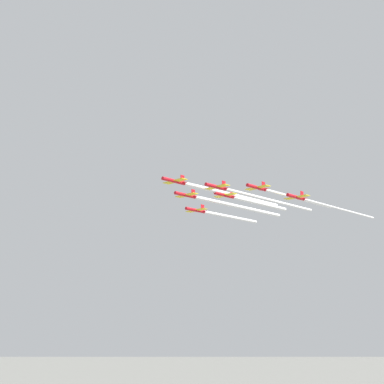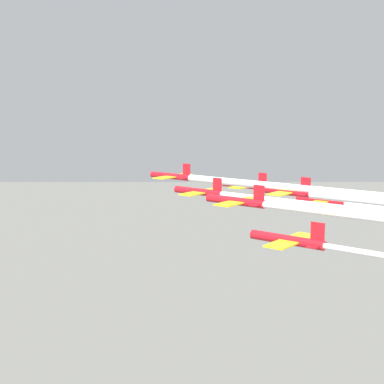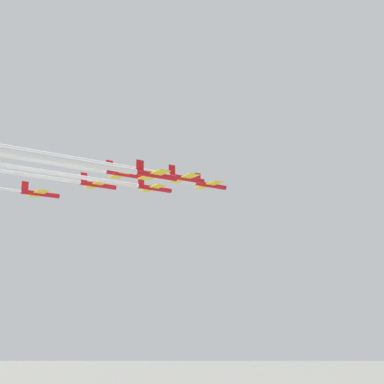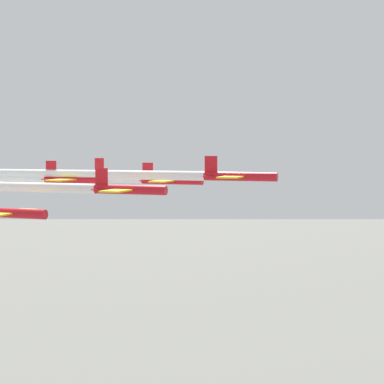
{
  "view_description": "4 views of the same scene",
  "coord_description": "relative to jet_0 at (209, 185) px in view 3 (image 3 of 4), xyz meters",
  "views": [
    {
      "loc": [
        3.93,
        124.37,
        73.12
      ],
      "look_at": [
        -65.16,
        -35.45,
        113.84
      ],
      "focal_mm": 50.0,
      "sensor_mm": 36.0,
      "label": 1
    },
    {
      "loc": [
        -155.2,
        11.28,
        131.05
      ],
      "look_at": [
        -64.08,
        -41.67,
        115.09
      ],
      "focal_mm": 50.0,
      "sensor_mm": 36.0,
      "label": 2
    },
    {
      "loc": [
        -95.71,
        -174.18,
        84.0
      ],
      "look_at": [
        -64.94,
        -38.84,
        115.97
      ],
      "focal_mm": 50.0,
      "sensor_mm": 36.0,
      "label": 3
    },
    {
      "loc": [
        -17.55,
        -98.32,
        121.01
      ],
      "look_at": [
        -65.97,
        -42.09,
        115.78
      ],
      "focal_mm": 50.0,
      "sensor_mm": 36.0,
      "label": 4
    }
  ],
  "objects": [
    {
      "name": "smoke_trail_0",
      "position": [
        -29.06,
        -11.53,
        -0.05
      ],
      "size": [
        49.94,
        20.87,
        1.33
      ],
      "rotation": [
        0.0,
        0.0,
        5.09
      ],
      "color": "white"
    },
    {
      "name": "jet_4",
      "position": [
        -23.96,
        -9.51,
        -0.76
      ],
      "size": [
        10.05,
        9.79,
        3.41
      ],
      "rotation": [
        0.0,
        0.0,
        5.09
      ],
      "color": "red"
    },
    {
      "name": "smoke_trail_1",
      "position": [
        -44.32,
        -9.43,
        -1.15
      ],
      "size": [
        50.79,
        20.97,
        1.03
      ],
      "rotation": [
        0.0,
        0.0,
        5.09
      ],
      "color": "white"
    },
    {
      "name": "jet_2",
      "position": [
        -9.18,
        -11.8,
        -1.6
      ],
      "size": [
        10.05,
        9.79,
        3.41
      ],
      "rotation": [
        0.0,
        0.0,
        5.09
      ],
      "color": "red"
    },
    {
      "name": "smoke_trail_4",
      "position": [
        -43.89,
        -17.42,
        -0.81
      ],
      "size": [
        31.69,
        13.64,
        1.35
      ],
      "rotation": [
        0.0,
        0.0,
        5.09
      ],
      "color": "white"
    },
    {
      "name": "jet_3",
      "position": [
        -29.56,
        4.59,
        -0.44
      ],
      "size": [
        10.05,
        9.79,
        3.41
      ],
      "rotation": [
        0.0,
        0.0,
        5.09
      ],
      "color": "red"
    },
    {
      "name": "jet_5",
      "position": [
        -18.37,
        -23.61,
        -4.36
      ],
      "size": [
        10.05,
        9.79,
        3.41
      ],
      "rotation": [
        0.0,
        0.0,
        5.09
      ],
      "color": "red"
    },
    {
      "name": "jet_6",
      "position": [
        -44.33,
        6.88,
        -3.06
      ],
      "size": [
        10.05,
        9.79,
        3.41
      ],
      "rotation": [
        0.0,
        0.0,
        5.09
      ],
      "color": "red"
    },
    {
      "name": "jet_1",
      "position": [
        -14.78,
        2.29,
        -1.1
      ],
      "size": [
        10.05,
        9.79,
        3.41
      ],
      "rotation": [
        0.0,
        0.0,
        5.09
      ],
      "color": "red"
    },
    {
      "name": "smoke_trail_2",
      "position": [
        -37.9,
        -23.2,
        -1.65
      ],
      "size": [
        49.26,
        20.62,
        1.36
      ],
      "rotation": [
        0.0,
        0.0,
        5.09
      ],
      "color": "white"
    },
    {
      "name": "jet_0",
      "position": [
        0.0,
        0.0,
        0.0
      ],
      "size": [
        10.05,
        9.79,
        3.41
      ],
      "rotation": [
        0.0,
        0.0,
        5.09
      ],
      "color": "red"
    },
    {
      "name": "smoke_trail_5",
      "position": [
        -37.91,
        -31.36,
        -4.41
      ],
      "size": [
        30.86,
        13.2,
        1.21
      ],
      "rotation": [
        0.0,
        0.0,
        5.09
      ],
      "color": "white"
    }
  ]
}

